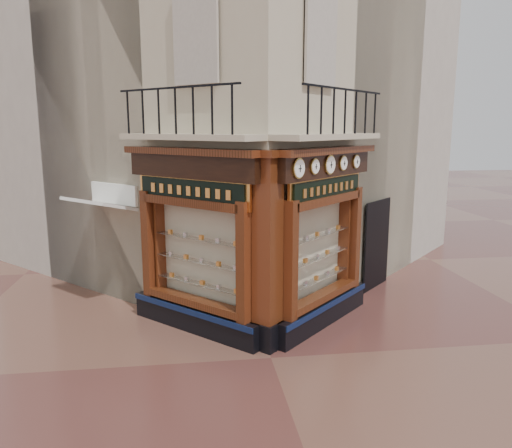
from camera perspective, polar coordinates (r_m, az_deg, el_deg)
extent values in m
plane|color=#542C27|center=(10.00, 1.73, -15.06)|extent=(80.00, 80.00, 0.00)
cube|color=#BFB395|center=(15.18, -2.09, 17.05)|extent=(11.31, 11.31, 12.00)
cube|color=#BDB4A5|center=(17.56, -11.23, 14.39)|extent=(11.31, 11.31, 11.00)
cube|color=#BDB4A5|center=(17.98, 5.25, 14.46)|extent=(11.31, 11.31, 11.00)
cube|color=black|center=(11.19, -6.98, -10.69)|extent=(2.72, 2.72, 0.55)
cube|color=#0B173A|center=(10.98, -7.71, -9.92)|extent=(2.50, 2.50, 0.12)
cube|color=#381A0A|center=(9.83, -1.31, -4.45)|extent=(0.37, 0.37, 2.45)
cube|color=#381A0A|center=(11.73, -12.06, -2.15)|extent=(0.37, 0.37, 2.45)
cube|color=#FFEBC1|center=(10.96, -5.96, -3.01)|extent=(1.80, 1.80, 2.10)
cube|color=black|center=(10.45, -7.33, 6.56)|extent=(2.69, 2.69, 0.50)
cube|color=#381A0A|center=(10.38, -7.64, 8.23)|extent=(2.86, 2.86, 0.14)
cube|color=black|center=(11.56, 7.61, -9.97)|extent=(2.72, 2.72, 0.55)
cube|color=#0B173A|center=(11.40, 8.48, -9.15)|extent=(2.50, 2.50, 0.12)
cube|color=#381A0A|center=(9.96, 3.81, -4.26)|extent=(0.37, 0.37, 2.45)
cube|color=#381A0A|center=(12.33, 11.03, -1.48)|extent=(0.37, 0.37, 2.45)
cube|color=#FFEBC1|center=(11.28, 6.35, -2.62)|extent=(1.80, 1.80, 2.10)
cube|color=black|center=(10.85, 7.97, 6.70)|extent=(2.69, 2.69, 0.50)
cube|color=#381A0A|center=(10.79, 8.34, 8.32)|extent=(2.86, 2.86, 0.14)
cube|color=black|center=(10.33, 1.28, -12.48)|extent=(0.78, 0.78, 0.55)
cube|color=#381A0A|center=(9.73, 1.32, -2.02)|extent=(0.64, 0.64, 3.50)
cube|color=#381A0A|center=(9.50, 1.37, 8.08)|extent=(0.85, 0.85, 0.14)
cube|color=#BFB395|center=(10.36, -7.76, 9.83)|extent=(2.97, 2.97, 0.12)
cube|color=black|center=(10.15, -9.27, 15.14)|extent=(2.36, 2.36, 0.04)
cube|color=#BFB395|center=(10.78, 8.47, 9.85)|extent=(2.97, 2.97, 0.12)
cube|color=black|center=(10.65, 10.23, 14.91)|extent=(2.36, 2.36, 0.04)
cylinder|color=#AE8B3A|center=(9.62, 4.86, 6.35)|extent=(0.32, 0.32, 0.40)
cylinder|color=white|center=(9.61, 5.02, 6.34)|extent=(0.26, 0.26, 0.35)
cube|color=black|center=(9.60, 5.09, 6.34)|extent=(0.02, 0.02, 0.13)
cube|color=black|center=(9.60, 5.09, 6.34)|extent=(0.08, 0.08, 0.01)
cylinder|color=#AE8B3A|center=(10.13, 6.69, 6.55)|extent=(0.26, 0.26, 0.32)
cylinder|color=white|center=(10.11, 6.84, 6.54)|extent=(0.21, 0.21, 0.28)
cube|color=black|center=(10.11, 6.92, 6.53)|extent=(0.02, 0.02, 0.11)
cube|color=black|center=(10.11, 6.92, 6.53)|extent=(0.07, 0.07, 0.01)
cylinder|color=#AE8B3A|center=(10.67, 8.41, 6.72)|extent=(0.33, 0.33, 0.41)
cylinder|color=white|center=(10.65, 8.56, 6.71)|extent=(0.27, 0.27, 0.36)
cube|color=black|center=(10.64, 8.63, 6.71)|extent=(0.02, 0.02, 0.14)
cube|color=black|center=(10.64, 8.63, 6.71)|extent=(0.08, 0.08, 0.01)
cylinder|color=#AE8B3A|center=(11.19, 9.90, 6.87)|extent=(0.27, 0.27, 0.33)
cylinder|color=white|center=(11.17, 10.04, 6.86)|extent=(0.22, 0.22, 0.29)
cube|color=black|center=(11.17, 10.11, 6.86)|extent=(0.02, 0.02, 0.11)
cube|color=black|center=(11.17, 10.11, 6.86)|extent=(0.07, 0.07, 0.01)
cylinder|color=#AE8B3A|center=(11.75, 11.33, 7.01)|extent=(0.26, 0.26, 0.32)
cylinder|color=white|center=(11.73, 11.46, 7.00)|extent=(0.21, 0.21, 0.27)
cube|color=black|center=(11.73, 11.53, 6.99)|extent=(0.02, 0.02, 0.11)
cube|color=black|center=(11.73, 11.53, 6.99)|extent=(0.06, 0.06, 0.01)
cube|color=#EF9C46|center=(10.47, -7.42, 3.81)|extent=(2.27, 2.27, 0.61)
cube|color=black|center=(10.44, -7.57, 3.79)|extent=(2.11, 2.11, 0.46)
cube|color=#EF9C46|center=(10.87, 8.08, 4.06)|extent=(2.13, 2.13, 0.57)
cube|color=black|center=(10.85, 8.27, 4.04)|extent=(1.99, 1.99, 0.43)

